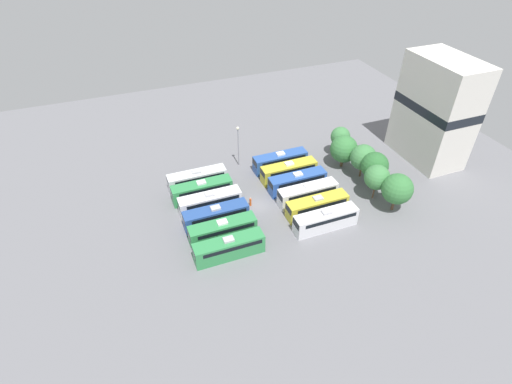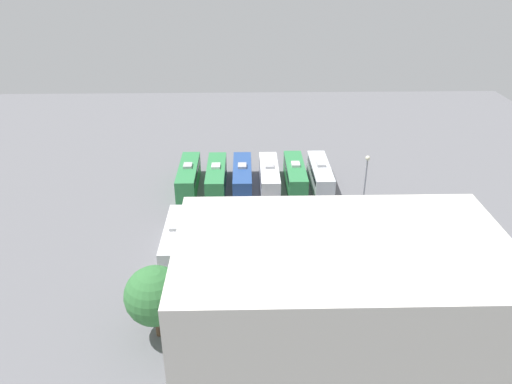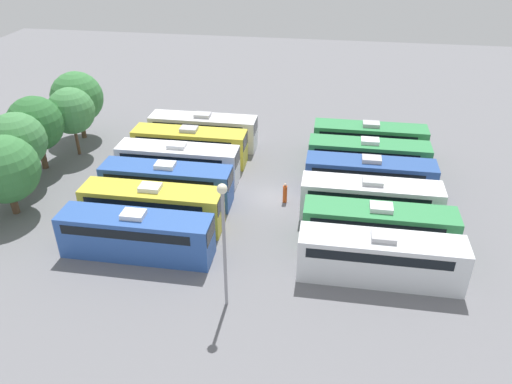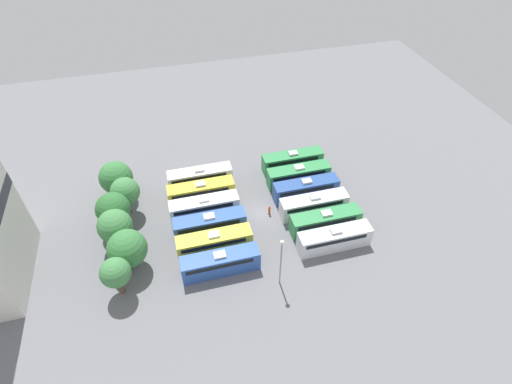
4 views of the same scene
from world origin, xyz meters
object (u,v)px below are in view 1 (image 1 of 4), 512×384
object	(u,v)px
bus_8	(298,181)
worker_person	(250,202)
tree_4	(377,177)
bus_2	(210,202)
bus_7	(289,171)
tree_1	(344,149)
bus_10	(317,205)
depot_building	(436,110)
tree_3	(375,166)
tree_5	(397,189)
light_pole	(238,140)
bus_9	(308,193)
bus_3	(216,215)
bus_5	(229,247)
bus_6	(280,161)
tree_0	(340,137)
bus_11	(326,219)
bus_0	(197,179)
bus_1	(202,190)

from	to	relation	value
bus_8	worker_person	bearing A→B (deg)	-81.92
tree_4	bus_2	bearing A→B (deg)	-104.74
bus_7	worker_person	distance (m)	11.08
bus_2	tree_1	bearing A→B (deg)	97.31
bus_10	depot_building	xyz separation A→B (m)	(-8.47, 29.52, 8.61)
bus_10	tree_3	size ratio (longest dim) A/B	1.54
tree_5	bus_8	bearing A→B (deg)	-130.92
bus_8	light_pole	world-z (taller)	light_pole
bus_7	bus_9	xyz separation A→B (m)	(7.54, 0.20, 0.00)
tree_4	bus_3	bearing A→B (deg)	-97.22
bus_5	bus_6	distance (m)	25.37
tree_0	tree_3	size ratio (longest dim) A/B	0.91
bus_6	bus_10	bearing A→B (deg)	1.01
tree_5	depot_building	size ratio (longest dim) A/B	0.35
worker_person	tree_5	distance (m)	25.17
bus_11	worker_person	distance (m)	13.71
depot_building	bus_2	bearing A→B (deg)	-88.95
bus_0	bus_11	size ratio (longest dim) A/B	1.00
tree_5	tree_0	bearing A→B (deg)	179.40
worker_person	tree_0	xyz separation A→B (m)	(-9.05, 23.05, 3.53)
tree_1	tree_4	distance (m)	11.12
tree_5	light_pole	bearing A→B (deg)	-138.00
bus_11	bus_9	bearing A→B (deg)	176.42
bus_7	bus_9	bearing A→B (deg)	1.55
bus_10	tree_4	xyz separation A→B (m)	(-0.16, 11.56, 2.83)
bus_8	bus_2	bearing A→B (deg)	-90.34
bus_3	bus_7	bearing A→B (deg)	114.05
bus_6	tree_0	size ratio (longest dim) A/B	1.71
bus_0	tree_4	bearing A→B (deg)	62.72
bus_10	light_pole	xyz separation A→B (m)	(-19.04, -7.63, 4.05)
bus_1	tree_5	world-z (taller)	tree_5
bus_10	light_pole	distance (m)	20.91
tree_4	bus_5	bearing A→B (deg)	-81.84
bus_5	tree_4	distance (m)	29.11
bus_9	worker_person	world-z (taller)	bus_9
tree_3	tree_5	size ratio (longest dim) A/B	0.99
bus_7	bus_9	world-z (taller)	same
bus_0	bus_10	size ratio (longest dim) A/B	1.00
bus_3	tree_4	distance (m)	28.79
depot_building	bus_0	bearing A→B (deg)	-97.94
worker_person	tree_3	distance (m)	23.74
bus_1	light_pole	world-z (taller)	light_pole
bus_5	bus_7	world-z (taller)	same
bus_9	tree_5	bearing A→B (deg)	59.89
worker_person	tree_5	bearing A→B (deg)	66.57
bus_6	depot_building	distance (m)	31.69
tree_0	bus_5	bearing A→B (deg)	-57.68
bus_6	tree_1	size ratio (longest dim) A/B	1.62
bus_9	worker_person	bearing A→B (deg)	-103.75
bus_0	tree_0	size ratio (longest dim) A/B	1.71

